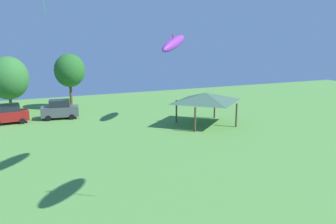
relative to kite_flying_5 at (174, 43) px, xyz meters
The scene contains 6 objects.
kite_flying_5 is the anchor object (origin of this frame).
parked_car_leftmost 20.13m from the kite_flying_5, 159.73° to the left, with size 4.22×2.29×2.22m.
parked_car_second_from_left 15.63m from the kite_flying_5, 150.93° to the left, with size 4.48×2.41×2.28m.
park_pavilion 6.99m from the kite_flying_5, 46.96° to the right, with size 6.53×5.89×3.60m.
treeline_tree_3 21.90m from the kite_flying_5, 143.35° to the left, with size 4.98×4.98×7.21m.
treeline_tree_4 16.07m from the kite_flying_5, 128.09° to the left, with size 4.04×4.04×7.43m.
Camera 1 is at (-5.34, 0.92, 9.66)m, focal length 38.00 mm.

